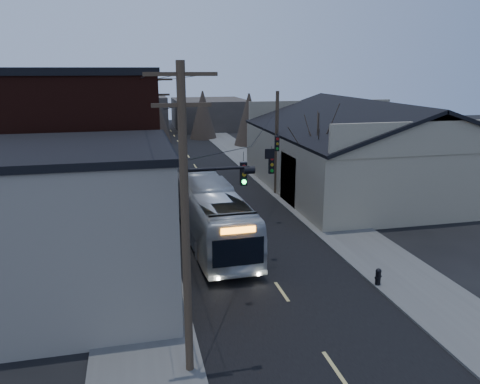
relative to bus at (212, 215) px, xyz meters
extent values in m
cube|color=black|center=(2.06, 14.84, -1.73)|extent=(9.00, 110.00, 0.02)
cube|color=#474744|center=(-4.44, 14.84, -1.68)|extent=(4.00, 110.00, 0.12)
cube|color=#474744|center=(8.56, 14.84, -1.68)|extent=(4.00, 110.00, 0.12)
cube|color=slate|center=(-6.94, -6.16, 1.76)|extent=(8.00, 8.00, 7.00)
cube|color=black|center=(-7.94, 4.84, 3.26)|extent=(10.00, 12.00, 10.00)
cube|color=#35302A|center=(-7.44, 20.84, 1.76)|extent=(9.00, 14.00, 7.00)
cube|color=#7D735B|center=(15.06, 9.84, 0.76)|extent=(16.00, 20.00, 5.00)
cube|color=black|center=(11.06, 9.84, 4.56)|extent=(8.16, 20.60, 2.86)
cube|color=black|center=(19.06, 9.84, 4.56)|extent=(8.16, 20.60, 2.86)
cube|color=#35302A|center=(-3.94, 49.84, 1.26)|extent=(10.00, 12.00, 6.00)
cube|color=#35302A|center=(9.06, 54.84, 0.76)|extent=(12.00, 14.00, 5.00)
cone|color=black|center=(8.56, 4.84, 1.86)|extent=(0.40, 0.40, 7.20)
cylinder|color=#382B1E|center=(-2.94, -12.16, 3.51)|extent=(0.28, 0.28, 10.50)
cube|color=#382B1E|center=(-2.94, -12.16, 8.36)|extent=(2.20, 0.12, 0.12)
cylinder|color=#382B1E|center=(-2.94, 2.84, 3.26)|extent=(0.28, 0.28, 10.00)
cube|color=#382B1E|center=(-2.94, 2.84, 7.86)|extent=(2.20, 0.12, 0.12)
cylinder|color=#382B1E|center=(-2.94, 17.84, 3.01)|extent=(0.28, 0.28, 9.50)
cube|color=#382B1E|center=(-2.94, 17.84, 7.36)|extent=(2.20, 0.12, 0.12)
cylinder|color=#382B1E|center=(-2.94, 32.84, 2.76)|extent=(0.28, 0.28, 9.00)
cube|color=#382B1E|center=(-2.94, 32.84, 6.86)|extent=(2.20, 0.12, 0.12)
cylinder|color=#382B1E|center=(7.06, 9.84, 2.51)|extent=(0.28, 0.28, 8.50)
cube|color=black|center=(0.06, -7.66, 4.21)|extent=(0.28, 0.20, 1.00)
cube|color=black|center=(2.66, -3.16, 3.61)|extent=(0.28, 0.20, 1.00)
cube|color=black|center=(4.86, 2.84, 3.71)|extent=(0.28, 0.20, 1.00)
imported|color=#A9B0B5|center=(0.00, 0.00, 0.00)|extent=(3.27, 12.58, 3.48)
imported|color=#999BA0|center=(-1.81, 21.75, -0.99)|extent=(2.08, 4.73, 1.51)
cylinder|color=black|center=(6.76, -7.68, -1.30)|extent=(0.26, 0.26, 0.65)
sphere|color=black|center=(6.76, -7.68, -0.94)|extent=(0.28, 0.28, 0.28)
cylinder|color=black|center=(6.76, -7.68, -1.24)|extent=(0.40, 0.27, 0.13)
camera|label=1|loc=(-4.46, -26.36, 8.54)|focal=35.00mm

